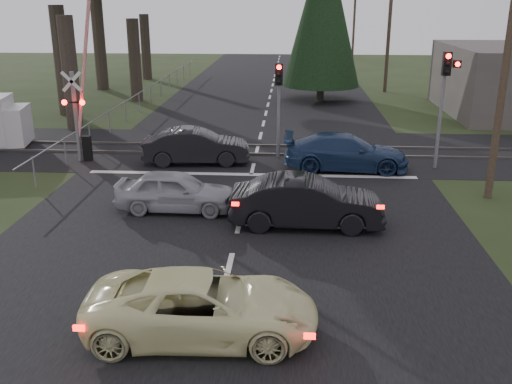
# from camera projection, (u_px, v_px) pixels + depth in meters

# --- Properties ---
(ground) EXTENTS (120.00, 120.00, 0.00)m
(ground) POSITION_uv_depth(u_px,v_px,m) (229.00, 267.00, 14.87)
(ground) COLOR #253116
(ground) RESTS_ON ground
(road) EXTENTS (14.00, 100.00, 0.01)m
(road) POSITION_uv_depth(u_px,v_px,m) (254.00, 162.00, 24.32)
(road) COLOR black
(road) RESTS_ON ground
(rail_corridor) EXTENTS (120.00, 8.00, 0.01)m
(rail_corridor) POSITION_uv_depth(u_px,v_px,m) (257.00, 150.00, 26.21)
(rail_corridor) COLOR black
(rail_corridor) RESTS_ON ground
(stop_line) EXTENTS (13.00, 0.35, 0.00)m
(stop_line) POSITION_uv_depth(u_px,v_px,m) (251.00, 174.00, 22.62)
(stop_line) COLOR silver
(stop_line) RESTS_ON ground
(rail_near) EXTENTS (120.00, 0.12, 0.10)m
(rail_near) POSITION_uv_depth(u_px,v_px,m) (256.00, 154.00, 25.44)
(rail_near) COLOR #59544C
(rail_near) RESTS_ON ground
(rail_far) EXTENTS (120.00, 0.12, 0.10)m
(rail_far) POSITION_uv_depth(u_px,v_px,m) (258.00, 145.00, 26.95)
(rail_far) COLOR #59544C
(rail_far) RESTS_ON ground
(crossing_signal) EXTENTS (1.62, 0.38, 6.96)m
(crossing_signal) POSITION_uv_depth(u_px,v_px,m) (81.00, 114.00, 23.89)
(crossing_signal) COLOR slate
(crossing_signal) RESTS_ON ground
(traffic_signal_right) EXTENTS (0.68, 0.48, 4.70)m
(traffic_signal_right) POSITION_uv_depth(u_px,v_px,m) (445.00, 88.00, 22.31)
(traffic_signal_right) COLOR slate
(traffic_signal_right) RESTS_ON ground
(traffic_signal_center) EXTENTS (0.32, 0.48, 4.10)m
(traffic_signal_center) POSITION_uv_depth(u_px,v_px,m) (279.00, 94.00, 24.00)
(traffic_signal_center) COLOR slate
(traffic_signal_center) RESTS_ON ground
(utility_pole_near) EXTENTS (1.80, 0.26, 9.00)m
(utility_pole_near) POSITION_uv_depth(u_px,v_px,m) (506.00, 61.00, 18.52)
(utility_pole_near) COLOR #4C3D2D
(utility_pole_near) RESTS_ON ground
(utility_pole_mid) EXTENTS (1.80, 0.26, 9.00)m
(utility_pole_mid) POSITION_uv_depth(u_px,v_px,m) (389.00, 26.00, 41.20)
(utility_pole_mid) COLOR #4C3D2D
(utility_pole_mid) RESTS_ON ground
(utility_pole_far) EXTENTS (1.80, 0.26, 9.00)m
(utility_pole_far) POSITION_uv_depth(u_px,v_px,m) (354.00, 16.00, 64.82)
(utility_pole_far) COLOR #4C3D2D
(utility_pole_far) RESTS_ON ground
(conifer_tree) EXTENTS (5.20, 5.20, 11.00)m
(conifer_tree) POSITION_uv_depth(u_px,v_px,m) (323.00, 9.00, 37.31)
(conifer_tree) COLOR #473D33
(conifer_tree) RESTS_ON ground
(fence_left) EXTENTS (0.10, 36.00, 1.20)m
(fence_left) POSITION_uv_depth(u_px,v_px,m) (146.00, 107.00, 36.59)
(fence_left) COLOR slate
(fence_left) RESTS_ON ground
(cream_coupe) EXTENTS (4.84, 2.37, 1.32)m
(cream_coupe) POSITION_uv_depth(u_px,v_px,m) (202.00, 306.00, 11.68)
(cream_coupe) COLOR beige
(cream_coupe) RESTS_ON ground
(dark_hatchback) EXTENTS (4.64, 1.65, 1.52)m
(dark_hatchback) POSITION_uv_depth(u_px,v_px,m) (307.00, 202.00, 17.31)
(dark_hatchback) COLOR black
(dark_hatchback) RESTS_ON ground
(silver_car) EXTENTS (3.94, 1.68, 1.33)m
(silver_car) POSITION_uv_depth(u_px,v_px,m) (175.00, 191.00, 18.63)
(silver_car) COLOR #999BA0
(silver_car) RESTS_ON ground
(blue_sedan) EXTENTS (5.07, 2.20, 1.45)m
(blue_sedan) POSITION_uv_depth(u_px,v_px,m) (346.00, 152.00, 23.13)
(blue_sedan) COLOR navy
(blue_sedan) RESTS_ON ground
(dark_car_far) EXTENTS (4.58, 1.99, 1.47)m
(dark_car_far) POSITION_uv_depth(u_px,v_px,m) (196.00, 146.00, 23.98)
(dark_car_far) COLOR black
(dark_car_far) RESTS_ON ground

